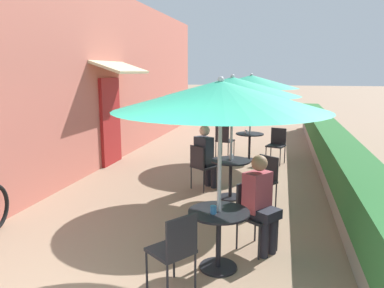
{
  "coord_description": "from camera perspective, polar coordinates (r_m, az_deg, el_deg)",
  "views": [
    {
      "loc": [
        1.65,
        -1.85,
        2.26
      ],
      "look_at": [
        0.15,
        4.42,
        1.0
      ],
      "focal_mm": 35.0,
      "sensor_mm": 36.0,
      "label": 1
    }
  ],
  "objects": [
    {
      "name": "patio_umbrella_near",
      "position": [
        4.03,
        4.38,
        7.32
      ],
      "size": [
        2.33,
        2.33,
        2.21
      ],
      "color": "#B7B7BC",
      "rests_on": "ground_plane"
    },
    {
      "name": "seated_patron_near_left",
      "position": [
        4.78,
        10.39,
        -8.34
      ],
      "size": [
        0.51,
        0.49,
        1.25
      ],
      "rotation": [
        0.0,
        0.0,
        4.09
      ],
      "color": "#23232D",
      "rests_on": "ground_plane"
    },
    {
      "name": "seated_patron_mid_left",
      "position": [
        7.21,
        2.12,
        -1.56
      ],
      "size": [
        0.49,
        0.51,
        1.25
      ],
      "rotation": [
        0.0,
        0.0,
        5.66
      ],
      "color": "#23232D",
      "rests_on": "ground_plane"
    },
    {
      "name": "cafe_facade_wall",
      "position": [
        9.87,
        -11.88,
        9.84
      ],
      "size": [
        0.98,
        14.43,
        4.2
      ],
      "color": "#C66B5B",
      "rests_on": "ground_plane"
    },
    {
      "name": "cafe_chair_mid_right",
      "position": [
        6.37,
        10.93,
        -5.03
      ],
      "size": [
        0.56,
        0.56,
        0.87
      ],
      "rotation": [
        0.0,
        0.0,
        8.8
      ],
      "color": "#232328",
      "rests_on": "ground_plane"
    },
    {
      "name": "patio_table_far",
      "position": [
        9.66,
        8.76,
        0.33
      ],
      "size": [
        0.7,
        0.7,
        0.7
      ],
      "color": "black",
      "rests_on": "ground_plane"
    },
    {
      "name": "cafe_chair_far_left",
      "position": [
        9.86,
        4.88,
        0.84
      ],
      "size": [
        0.5,
        0.5,
        0.87
      ],
      "rotation": [
        0.0,
        0.0,
        5.98
      ],
      "color": "#232328",
      "rests_on": "ground_plane"
    },
    {
      "name": "patio_umbrella_mid",
      "position": [
        6.53,
        6.17,
        8.71
      ],
      "size": [
        2.33,
        2.33,
        2.21
      ],
      "color": "#B7B7BC",
      "rests_on": "ground_plane"
    },
    {
      "name": "planter_hedge",
      "position": [
        9.2,
        20.06,
        -0.42
      ],
      "size": [
        0.6,
        13.43,
        1.01
      ],
      "color": "gray",
      "rests_on": "ground_plane"
    },
    {
      "name": "cafe_chair_near_left",
      "position": [
        4.91,
        9.29,
        -9.91
      ],
      "size": [
        0.56,
        0.56,
        0.87
      ],
      "rotation": [
        0.0,
        0.0,
        4.09
      ],
      "color": "#232328",
      "rests_on": "ground_plane"
    },
    {
      "name": "coffee_cup_far",
      "position": [
        9.67,
        8.25,
        1.93
      ],
      "size": [
        0.07,
        0.07,
        0.09
      ],
      "color": "white",
      "rests_on": "patio_table_far"
    },
    {
      "name": "patio_table_near",
      "position": [
        4.4,
        4.08,
        -12.8
      ],
      "size": [
        0.7,
        0.7,
        0.7
      ],
      "color": "black",
      "rests_on": "ground_plane"
    },
    {
      "name": "cafe_chair_mid_left",
      "position": [
        7.18,
        1.45,
        -3.01
      ],
      "size": [
        0.56,
        0.56,
        0.87
      ],
      "rotation": [
        0.0,
        0.0,
        5.66
      ],
      "color": "#232328",
      "rests_on": "ground_plane"
    },
    {
      "name": "cafe_chair_near_right",
      "position": [
        3.92,
        -2.58,
        -15.4
      ],
      "size": [
        0.56,
        0.56,
        0.87
      ],
      "rotation": [
        0.0,
        0.0,
        7.23
      ],
      "color": "#232328",
      "rests_on": "ground_plane"
    },
    {
      "name": "coffee_cup_near",
      "position": [
        4.23,
        3.27,
        -9.96
      ],
      "size": [
        0.07,
        0.07,
        0.09
      ],
      "color": "teal",
      "rests_on": "patio_table_near"
    },
    {
      "name": "cafe_chair_far_right",
      "position": [
        9.49,
        12.8,
        0.19
      ],
      "size": [
        0.5,
        0.5,
        0.87
      ],
      "rotation": [
        0.0,
        0.0,
        9.12
      ],
      "color": "#232328",
      "rests_on": "ground_plane"
    },
    {
      "name": "patio_umbrella_far",
      "position": [
        9.5,
        9.03,
        9.36
      ],
      "size": [
        2.33,
        2.33,
        2.21
      ],
      "color": "#B7B7BC",
      "rests_on": "ground_plane"
    },
    {
      "name": "patio_table_mid",
      "position": [
        6.76,
        5.9,
        -4.24
      ],
      "size": [
        0.7,
        0.7,
        0.7
      ],
      "color": "black",
      "rests_on": "ground_plane"
    },
    {
      "name": "coffee_cup_mid",
      "position": [
        6.79,
        6.0,
        -1.9
      ],
      "size": [
        0.07,
        0.07,
        0.09
      ],
      "color": "white",
      "rests_on": "patio_table_mid"
    }
  ]
}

